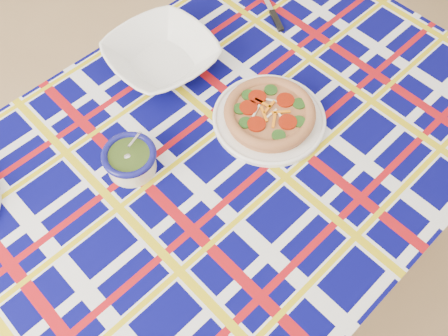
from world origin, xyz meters
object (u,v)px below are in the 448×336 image
dining_table (215,174)px  main_focaccia_plate (270,113)px  serving_bowl (162,56)px  pesto_bowl (130,159)px

dining_table → main_focaccia_plate: main_focaccia_plate is taller
dining_table → serving_bowl: 0.37m
pesto_bowl → main_focaccia_plate: bearing=-3.7°
dining_table → serving_bowl: serving_bowl is taller
main_focaccia_plate → pesto_bowl: bearing=176.3°
dining_table → pesto_bowl: (-0.20, 0.07, 0.12)m
dining_table → pesto_bowl: bearing=143.9°
main_focaccia_plate → pesto_bowl: (-0.38, 0.02, 0.01)m
dining_table → main_focaccia_plate: bearing=-4.5°
main_focaccia_plate → serving_bowl: size_ratio=1.04×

